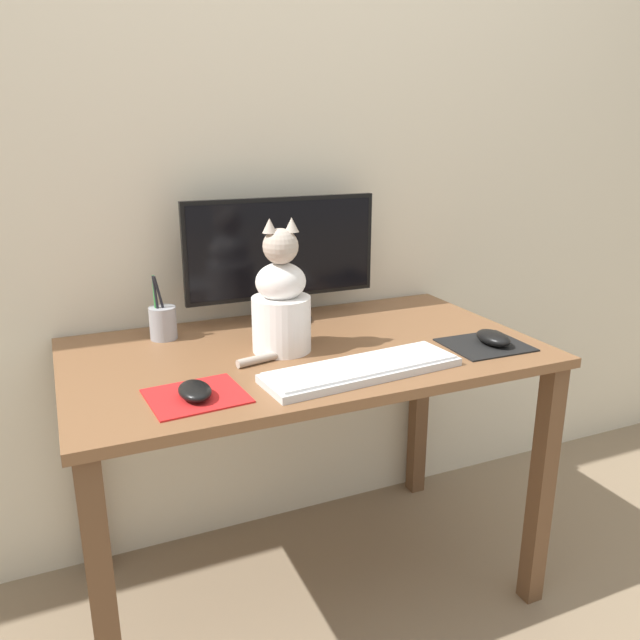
# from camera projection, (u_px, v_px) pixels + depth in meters

# --- Properties ---
(ground_plane) EXTENTS (12.00, 12.00, 0.00)m
(ground_plane) POSITION_uv_depth(u_px,v_px,m) (306.00, 583.00, 1.83)
(ground_plane) COLOR #847056
(wall_back) EXTENTS (7.00, 0.04, 2.50)m
(wall_back) POSITION_uv_depth(u_px,v_px,m) (254.00, 137.00, 1.79)
(wall_back) COLOR beige
(wall_back) RESTS_ON ground_plane
(desk) EXTENTS (1.20, 0.69, 0.73)m
(desk) POSITION_uv_depth(u_px,v_px,m) (305.00, 386.00, 1.64)
(desk) COLOR brown
(desk) RESTS_ON ground_plane
(monitor) EXTENTS (0.57, 0.17, 0.36)m
(monitor) POSITION_uv_depth(u_px,v_px,m) (282.00, 255.00, 1.78)
(monitor) COLOR black
(monitor) RESTS_ON desk
(keyboard) EXTENTS (0.48, 0.18, 0.02)m
(keyboard) POSITION_uv_depth(u_px,v_px,m) (362.00, 369.00, 1.44)
(keyboard) COLOR silver
(keyboard) RESTS_ON desk
(mousepad_left) EXTENTS (0.21, 0.19, 0.00)m
(mousepad_left) POSITION_uv_depth(u_px,v_px,m) (196.00, 396.00, 1.32)
(mousepad_left) COLOR red
(mousepad_left) RESTS_ON desk
(mousepad_right) EXTENTS (0.21, 0.19, 0.00)m
(mousepad_right) POSITION_uv_depth(u_px,v_px,m) (485.00, 345.00, 1.63)
(mousepad_right) COLOR black
(mousepad_right) RESTS_ON desk
(computer_mouse_left) EXTENTS (0.07, 0.10, 0.03)m
(computer_mouse_left) POSITION_uv_depth(u_px,v_px,m) (195.00, 391.00, 1.30)
(computer_mouse_left) COLOR black
(computer_mouse_left) RESTS_ON mousepad_left
(computer_mouse_right) EXTENTS (0.07, 0.11, 0.04)m
(computer_mouse_right) POSITION_uv_depth(u_px,v_px,m) (493.00, 338.00, 1.62)
(computer_mouse_right) COLOR black
(computer_mouse_right) RESTS_ON mousepad_right
(cat) EXTENTS (0.23, 0.17, 0.34)m
(cat) POSITION_uv_depth(u_px,v_px,m) (281.00, 303.00, 1.56)
(cat) COLOR white
(cat) RESTS_ON desk
(pen_cup) EXTENTS (0.07, 0.07, 0.18)m
(pen_cup) POSITION_uv_depth(u_px,v_px,m) (163.00, 322.00, 1.67)
(pen_cup) COLOR #99999E
(pen_cup) RESTS_ON desk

